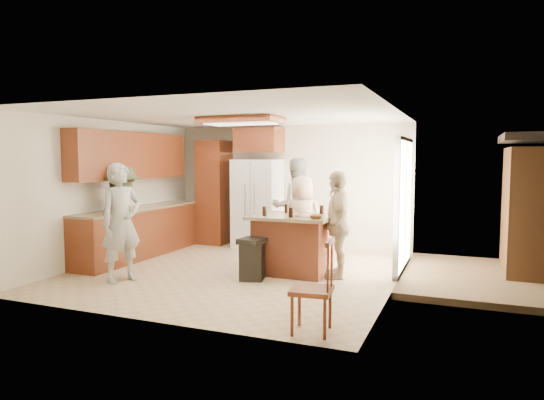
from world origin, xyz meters
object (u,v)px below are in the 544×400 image
at_px(person_behind_left, 296,207).
at_px(person_behind_right, 302,220).
at_px(refrigerator, 258,204).
at_px(kitchen_island, 293,243).
at_px(person_front_left, 121,223).
at_px(person_side_right, 338,224).
at_px(person_counter, 122,216).
at_px(trash_bin, 252,259).
at_px(spindle_chair, 314,290).

height_order(person_behind_left, person_behind_right, person_behind_left).
distance_m(refrigerator, kitchen_island, 2.36).
relative_size(person_front_left, person_behind_left, 0.96).
height_order(person_front_left, person_side_right, person_front_left).
relative_size(person_behind_left, kitchen_island, 1.43).
distance_m(person_counter, refrigerator, 2.81).
distance_m(refrigerator, trash_bin, 2.74).
height_order(kitchen_island, trash_bin, kitchen_island).
bearing_deg(spindle_chair, person_counter, 154.86).
distance_m(person_side_right, spindle_chair, 2.45).
xyz_separation_m(person_counter, kitchen_island, (2.88, 0.56, -0.38)).
xyz_separation_m(person_side_right, kitchen_island, (-0.73, 0.03, -0.35)).
bearing_deg(person_front_left, kitchen_island, -35.15).
relative_size(person_front_left, trash_bin, 2.79).
distance_m(person_behind_right, person_side_right, 1.06).
height_order(person_side_right, kitchen_island, person_side_right).
bearing_deg(spindle_chair, kitchen_island, 114.14).
height_order(person_front_left, person_counter, person_front_left).
distance_m(person_behind_right, trash_bin, 1.43).
distance_m(refrigerator, spindle_chair, 4.97).
xyz_separation_m(person_side_right, spindle_chair, (0.35, -2.40, -0.37)).
height_order(kitchen_island, spindle_chair, spindle_chair).
xyz_separation_m(trash_bin, spindle_chair, (1.51, -1.78, 0.13)).
bearing_deg(person_behind_right, kitchen_island, 94.07).
height_order(person_behind_left, kitchen_island, person_behind_left).
relative_size(kitchen_island, spindle_chair, 1.29).
xyz_separation_m(person_behind_left, person_counter, (-2.47, -1.86, -0.06)).
height_order(refrigerator, spindle_chair, refrigerator).
bearing_deg(person_behind_right, spindle_chair, 108.64).
height_order(person_counter, spindle_chair, person_counter).
bearing_deg(person_side_right, person_behind_right, -147.18).
relative_size(person_side_right, kitchen_island, 1.28).
xyz_separation_m(person_side_right, refrigerator, (-2.15, 1.87, 0.08)).
relative_size(person_front_left, refrigerator, 0.98).
height_order(person_front_left, kitchen_island, person_front_left).
xyz_separation_m(person_front_left, trash_bin, (1.76, 0.80, -0.56)).
xyz_separation_m(kitchen_island, spindle_chair, (1.09, -2.42, -0.02)).
relative_size(person_counter, trash_bin, 2.72).
bearing_deg(person_counter, spindle_chair, -123.94).
bearing_deg(person_counter, kitchen_island, -87.70).
bearing_deg(refrigerator, person_behind_right, -41.03).
bearing_deg(kitchen_island, person_front_left, -146.55).
height_order(person_counter, kitchen_island, person_counter).
bearing_deg(person_behind_right, person_front_left, 43.06).
xyz_separation_m(person_behind_right, spindle_chair, (1.16, -3.09, -0.32)).
xyz_separation_m(person_behind_right, person_counter, (-2.81, -1.23, 0.09)).
relative_size(person_counter, kitchen_island, 1.34).
relative_size(kitchen_island, trash_bin, 2.03).
xyz_separation_m(person_front_left, person_side_right, (2.92, 1.42, -0.06)).
xyz_separation_m(person_front_left, person_behind_left, (1.78, 2.74, 0.04)).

